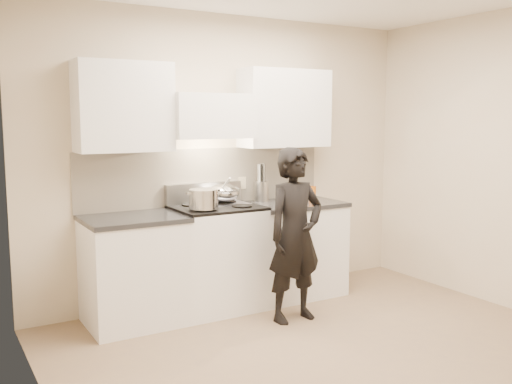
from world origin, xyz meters
TOP-DOWN VIEW (x-y plane):
  - ground_plane at (0.00, 0.00)m, footprint 4.00×4.00m
  - room_shell at (-0.06, 0.37)m, footprint 4.04×3.54m
  - stove at (-0.30, 1.42)m, footprint 0.76×0.65m
  - counter_right at (0.53, 1.43)m, footprint 0.92×0.67m
  - counter_left at (-1.08, 1.43)m, footprint 0.82×0.67m
  - wok at (-0.18, 1.53)m, footprint 0.32×0.39m
  - stock_pot at (-0.50, 1.28)m, footprint 0.35×0.30m
  - utensil_crock at (0.29, 1.62)m, footprint 0.14×0.14m
  - spice_jar at (0.30, 1.66)m, footprint 0.04×0.04m
  - oil_glass at (0.81, 1.49)m, footprint 0.07×0.07m
  - person at (0.14, 0.81)m, footprint 0.56×0.39m

SIDE VIEW (x-z plane):
  - ground_plane at x=0.00m, z-range 0.00..0.00m
  - counter_right at x=0.53m, z-range 0.00..0.92m
  - counter_left at x=-1.08m, z-range 0.00..0.92m
  - stove at x=-0.30m, z-range 0.00..0.95m
  - person at x=0.14m, z-range 0.00..1.49m
  - spice_jar at x=0.30m, z-range 0.92..1.01m
  - oil_glass at x=0.81m, z-range 0.92..1.05m
  - utensil_crock at x=0.29m, z-range 0.85..1.22m
  - stock_pot at x=-0.50m, z-range 0.96..1.13m
  - wok at x=-0.18m, z-range 0.92..1.17m
  - room_shell at x=-0.06m, z-range 0.25..2.95m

